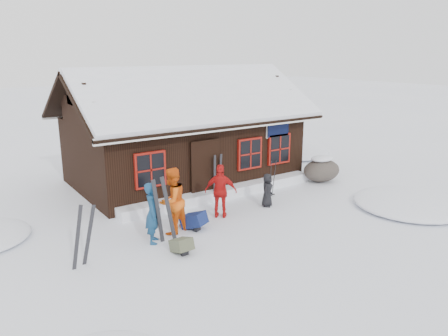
# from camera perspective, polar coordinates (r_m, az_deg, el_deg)

# --- Properties ---
(ground) EXTENTS (120.00, 120.00, 0.00)m
(ground) POSITION_cam_1_polar(r_m,az_deg,el_deg) (12.65, -0.00, -7.77)
(ground) COLOR white
(ground) RESTS_ON ground
(mountain_hut) EXTENTS (8.90, 6.09, 4.42)m
(mountain_hut) POSITION_cam_1_polar(r_m,az_deg,el_deg) (17.03, -5.36, 3.63)
(mountain_hut) COLOR black
(mountain_hut) RESTS_ON ground
(snow_drift) EXTENTS (7.60, 0.60, 0.35)m
(snow_drift) POSITION_cam_1_polar(r_m,az_deg,el_deg) (15.13, -0.15, -3.22)
(snow_drift) COLOR white
(snow_drift) RESTS_ON ground
(snow_mounds) EXTENTS (20.60, 13.20, 0.48)m
(snow_mounds) POSITION_cam_1_polar(r_m,az_deg,el_deg) (14.97, 1.17, -4.13)
(snow_mounds) COLOR white
(snow_mounds) RESTS_ON ground
(skier_teal) EXTENTS (0.64, 0.72, 1.64)m
(skier_teal) POSITION_cam_1_polar(r_m,az_deg,el_deg) (11.57, -9.30, -5.81)
(skier_teal) COLOR navy
(skier_teal) RESTS_ON ground
(skier_orange_left) EXTENTS (1.10, 0.99, 1.86)m
(skier_orange_left) POSITION_cam_1_polar(r_m,az_deg,el_deg) (12.07, -6.81, -4.29)
(skier_orange_left) COLOR #E35810
(skier_orange_left) RESTS_ON ground
(skier_orange_right) EXTENTS (1.00, 0.93, 1.65)m
(skier_orange_right) POSITION_cam_1_polar(r_m,az_deg,el_deg) (13.15, -0.42, -3.05)
(skier_orange_right) COLOR red
(skier_orange_right) RESTS_ON ground
(skier_crouched) EXTENTS (0.64, 0.59, 1.10)m
(skier_crouched) POSITION_cam_1_polar(r_m,az_deg,el_deg) (14.25, 5.67, -2.87)
(skier_crouched) COLOR black
(skier_crouched) RESTS_ON ground
(boulder) EXTENTS (1.56, 1.17, 0.91)m
(boulder) POSITION_cam_1_polar(r_m,az_deg,el_deg) (17.38, 12.62, -0.21)
(boulder) COLOR #534A42
(boulder) RESTS_ON ground
(ski_pair_left) EXTENTS (0.65, 0.22, 1.55)m
(ski_pair_left) POSITION_cam_1_polar(r_m,az_deg,el_deg) (10.75, -17.92, -8.53)
(ski_pair_left) COLOR black
(ski_pair_left) RESTS_ON ground
(ski_pair_mid) EXTENTS (0.67, 0.17, 1.84)m
(ski_pair_mid) POSITION_cam_1_polar(r_m,az_deg,el_deg) (11.52, -7.91, -5.59)
(ski_pair_mid) COLOR black
(ski_pair_mid) RESTS_ON ground
(ski_pair_right) EXTENTS (0.44, 0.16, 1.61)m
(ski_pair_right) POSITION_cam_1_polar(r_m,az_deg,el_deg) (14.78, -0.89, -1.31)
(ski_pair_right) COLOR black
(ski_pair_right) RESTS_ON ground
(ski_poles) EXTENTS (0.24, 0.12, 1.33)m
(ski_poles) POSITION_cam_1_polar(r_m,az_deg,el_deg) (15.14, 6.33, -1.51)
(ski_poles) COLOR black
(ski_poles) RESTS_ON ground
(backpack_blue) EXTENTS (0.73, 0.80, 0.35)m
(backpack_blue) POSITION_cam_1_polar(r_m,az_deg,el_deg) (12.53, -3.94, -7.17)
(backpack_blue) COLOR #131F52
(backpack_blue) RESTS_ON ground
(backpack_olive) EXTENTS (0.43, 0.57, 0.30)m
(backpack_olive) POSITION_cam_1_polar(r_m,az_deg,el_deg) (11.12, -5.56, -10.30)
(backpack_olive) COLOR #4B4F38
(backpack_olive) RESTS_ON ground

